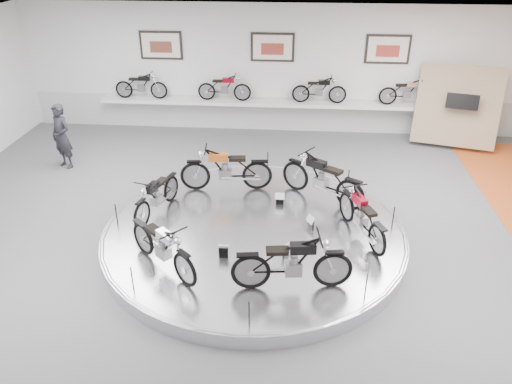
# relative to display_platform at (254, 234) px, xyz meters

# --- Properties ---
(floor) EXTENTS (16.00, 16.00, 0.00)m
(floor) POSITION_rel_display_platform_xyz_m (0.00, -0.30, -0.15)
(floor) COLOR #555558
(floor) RESTS_ON ground
(ceiling) EXTENTS (16.00, 16.00, 0.00)m
(ceiling) POSITION_rel_display_platform_xyz_m (0.00, -0.30, 3.85)
(ceiling) COLOR white
(ceiling) RESTS_ON wall_back
(wall_back) EXTENTS (16.00, 0.00, 16.00)m
(wall_back) POSITION_rel_display_platform_xyz_m (0.00, 6.70, 1.85)
(wall_back) COLOR silver
(wall_back) RESTS_ON floor
(dado_band) EXTENTS (15.68, 0.04, 1.10)m
(dado_band) POSITION_rel_display_platform_xyz_m (0.00, 6.68, 0.40)
(dado_band) COLOR #BCBCBA
(dado_band) RESTS_ON floor
(display_platform) EXTENTS (6.40, 6.40, 0.30)m
(display_platform) POSITION_rel_display_platform_xyz_m (0.00, 0.00, 0.00)
(display_platform) COLOR silver
(display_platform) RESTS_ON floor
(platform_rim) EXTENTS (6.40, 6.40, 0.10)m
(platform_rim) POSITION_rel_display_platform_xyz_m (0.00, 0.00, 0.12)
(platform_rim) COLOR #B2B2BA
(platform_rim) RESTS_ON display_platform
(shelf) EXTENTS (11.00, 0.55, 0.10)m
(shelf) POSITION_rel_display_platform_xyz_m (0.00, 6.40, 0.85)
(shelf) COLOR silver
(shelf) RESTS_ON wall_back
(poster_left) EXTENTS (1.35, 0.06, 0.88)m
(poster_left) POSITION_rel_display_platform_xyz_m (-3.50, 6.66, 2.55)
(poster_left) COLOR #F0E4CD
(poster_left) RESTS_ON wall_back
(poster_center) EXTENTS (1.35, 0.06, 0.88)m
(poster_center) POSITION_rel_display_platform_xyz_m (0.00, 6.66, 2.55)
(poster_center) COLOR #F0E4CD
(poster_center) RESTS_ON wall_back
(poster_right) EXTENTS (1.35, 0.06, 0.88)m
(poster_right) POSITION_rel_display_platform_xyz_m (3.50, 6.66, 2.55)
(poster_right) COLOR #F0E4CD
(poster_right) RESTS_ON wall_back
(display_panel) EXTENTS (2.56, 1.52, 2.30)m
(display_panel) POSITION_rel_display_platform_xyz_m (5.60, 5.80, 1.10)
(display_panel) COLOR gray
(display_panel) RESTS_ON floor
(shelf_bike_a) EXTENTS (1.22, 0.43, 0.73)m
(shelf_bike_a) POSITION_rel_display_platform_xyz_m (-4.20, 6.40, 1.27)
(shelf_bike_a) COLOR black
(shelf_bike_a) RESTS_ON shelf
(shelf_bike_b) EXTENTS (1.22, 0.43, 0.73)m
(shelf_bike_b) POSITION_rel_display_platform_xyz_m (-1.50, 6.40, 1.27)
(shelf_bike_b) COLOR maroon
(shelf_bike_b) RESTS_ON shelf
(shelf_bike_c) EXTENTS (1.22, 0.43, 0.73)m
(shelf_bike_c) POSITION_rel_display_platform_xyz_m (1.50, 6.40, 1.27)
(shelf_bike_c) COLOR black
(shelf_bike_c) RESTS_ON shelf
(shelf_bike_d) EXTENTS (1.22, 0.43, 0.73)m
(shelf_bike_d) POSITION_rel_display_platform_xyz_m (4.20, 6.40, 1.27)
(shelf_bike_d) COLOR silver
(shelf_bike_d) RESTS_ON shelf
(bike_a) EXTENTS (1.94, 1.64, 1.12)m
(bike_a) POSITION_rel_display_platform_xyz_m (1.46, 1.42, 0.71)
(bike_a) COLOR black
(bike_a) RESTS_ON display_platform
(bike_b) EXTENTS (1.94, 0.85, 1.11)m
(bike_b) POSITION_rel_display_platform_xyz_m (-0.82, 1.73, 0.70)
(bike_b) COLOR #BE561C
(bike_b) RESTS_ON display_platform
(bike_c) EXTENTS (0.96, 1.68, 0.94)m
(bike_c) POSITION_rel_display_platform_xyz_m (-2.19, 0.45, 0.62)
(bike_c) COLOR black
(bike_c) RESTS_ON display_platform
(bike_d) EXTENTS (1.67, 1.58, 1.00)m
(bike_d) POSITION_rel_display_platform_xyz_m (-1.56, -1.53, 0.65)
(bike_d) COLOR silver
(bike_d) RESTS_ON display_platform
(bike_e) EXTENTS (1.88, 0.86, 1.07)m
(bike_e) POSITION_rel_display_platform_xyz_m (0.83, -1.90, 0.68)
(bike_e) COLOR black
(bike_e) RESTS_ON display_platform
(bike_f) EXTENTS (1.17, 1.78, 0.99)m
(bike_f) POSITION_rel_display_platform_xyz_m (2.21, -0.12, 0.65)
(bike_f) COLOR maroon
(bike_f) RESTS_ON display_platform
(visitor) EXTENTS (0.79, 0.70, 1.81)m
(visitor) POSITION_rel_display_platform_xyz_m (-5.58, 3.30, 0.76)
(visitor) COLOR black
(visitor) RESTS_ON floor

